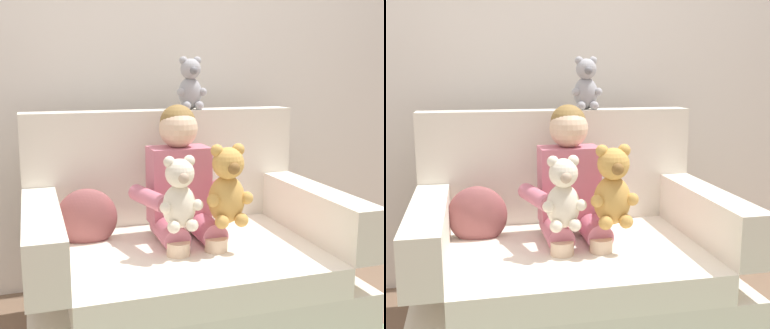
{
  "view_description": "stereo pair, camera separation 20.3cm",
  "coord_description": "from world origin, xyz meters",
  "views": [
    {
      "loc": [
        -0.61,
        -1.95,
        1.14
      ],
      "look_at": [
        0.01,
        -0.05,
        0.77
      ],
      "focal_mm": 47.23,
      "sensor_mm": 36.0,
      "label": 1
    },
    {
      "loc": [
        -0.42,
        -2.0,
        1.14
      ],
      "look_at": [
        0.01,
        -0.05,
        0.77
      ],
      "focal_mm": 47.23,
      "sensor_mm": 36.0,
      "label": 2
    }
  ],
  "objects": [
    {
      "name": "plush_cream",
      "position": [
        -0.06,
        -0.12,
        0.67
      ],
      "size": [
        0.17,
        0.14,
        0.29
      ],
      "rotation": [
        0.0,
        0.0,
        -0.21
      ],
      "color": "silver",
      "rests_on": "armchair"
    },
    {
      "name": "seated_child",
      "position": [
        0.01,
        0.07,
        0.63
      ],
      "size": [
        0.45,
        0.39,
        0.82
      ],
      "rotation": [
        0.0,
        0.0,
        -0.1
      ],
      "color": "#C66B7F",
      "rests_on": "armchair"
    },
    {
      "name": "armchair",
      "position": [
        0.0,
        0.05,
        0.3
      ],
      "size": [
        1.31,
        0.92,
        0.96
      ],
      "color": "silver",
      "rests_on": "ground"
    },
    {
      "name": "plush_grey_on_backrest",
      "position": [
        0.14,
        0.38,
        1.08
      ],
      "size": [
        0.15,
        0.12,
        0.25
      ],
      "rotation": [
        0.0,
        0.0,
        -0.24
      ],
      "color": "#9E9EA3",
      "rests_on": "armchair"
    },
    {
      "name": "throw_pillow",
      "position": [
        -0.39,
        0.17,
        0.52
      ],
      "size": [
        0.27,
        0.14,
        0.26
      ],
      "primitive_type": "ellipsoid",
      "rotation": [
        0.0,
        0.0,
        -0.07
      ],
      "color": "#8C4C4C",
      "rests_on": "armchair"
    },
    {
      "name": "back_wall",
      "position": [
        0.0,
        0.73,
        1.3
      ],
      "size": [
        6.0,
        0.1,
        2.6
      ],
      "primitive_type": "cube",
      "color": "silver",
      "rests_on": "ground"
    },
    {
      "name": "plush_honey",
      "position": [
        0.14,
        -0.12,
        0.68
      ],
      "size": [
        0.2,
        0.16,
        0.33
      ],
      "rotation": [
        0.0,
        0.0,
        -0.18
      ],
      "color": "gold",
      "rests_on": "armchair"
    }
  ]
}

